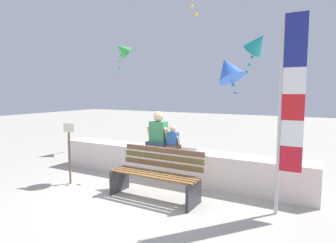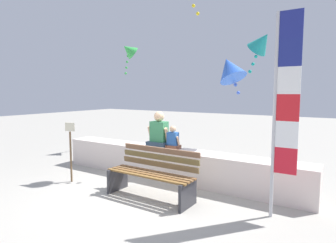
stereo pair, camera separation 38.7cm
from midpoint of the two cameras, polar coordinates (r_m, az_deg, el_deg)
ground_plane at (r=5.40m, az=-4.52°, el=-14.79°), size 40.00×40.00×0.00m
seawall_ledge at (r=6.30m, az=2.45°, el=-8.54°), size 5.82×0.57×0.67m
park_bench at (r=5.24m, az=-0.98°, el=-10.59°), size 1.69×0.63×0.88m
person_adult at (r=6.40m, az=-0.07°, el=-2.38°), size 0.53×0.39×0.81m
person_child at (r=6.23m, az=2.75°, el=-3.69°), size 0.33×0.24×0.51m
flag_banner at (r=4.54m, az=24.33°, el=3.29°), size 0.36×0.05×3.06m
kite_blue at (r=6.65m, az=13.96°, el=10.24°), size 0.96×0.87×0.95m
kite_teal at (r=7.52m, az=19.74°, el=14.73°), size 0.83×0.78×1.10m
kite_green at (r=9.47m, az=-6.71°, el=14.01°), size 0.72×0.73×1.06m
sign_post at (r=6.31m, az=-17.32°, el=-4.90°), size 0.24×0.06×1.27m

